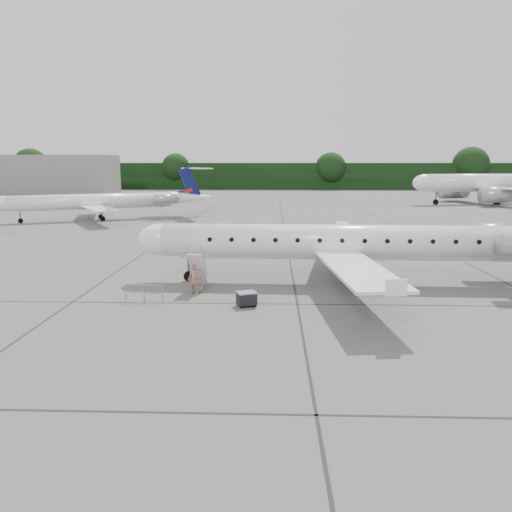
# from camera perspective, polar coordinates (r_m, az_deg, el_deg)

# --- Properties ---
(ground) EXTENTS (320.00, 320.00, 0.00)m
(ground) POSITION_cam_1_polar(r_m,az_deg,el_deg) (26.08, 17.35, -7.00)
(ground) COLOR #5B5B58
(ground) RESTS_ON ground
(treeline) EXTENTS (260.00, 4.00, 8.00)m
(treeline) POSITION_cam_1_polar(r_m,az_deg,el_deg) (154.17, 4.58, 9.08)
(treeline) COLOR black
(treeline) RESTS_ON ground
(terminal_building) EXTENTS (40.00, 14.00, 10.00)m
(terminal_building) POSITION_cam_1_polar(r_m,az_deg,el_deg) (148.11, -23.54, 8.59)
(terminal_building) COLOR gray
(terminal_building) RESTS_ON ground
(main_regional_jet) EXTENTS (30.36, 22.28, 7.63)m
(main_regional_jet) POSITION_cam_1_polar(r_m,az_deg,el_deg) (32.19, 9.95, 3.52)
(main_regional_jet) COLOR white
(main_regional_jet) RESTS_ON ground
(airstair) EXTENTS (0.91, 2.15, 2.39)m
(airstair) POSITION_cam_1_polar(r_m,az_deg,el_deg) (30.76, -6.67, -1.65)
(airstair) COLOR white
(airstair) RESTS_ON ground
(passenger) EXTENTS (0.70, 0.48, 1.85)m
(passenger) POSITION_cam_1_polar(r_m,az_deg,el_deg) (29.66, -7.07, -2.65)
(passenger) COLOR #996553
(passenger) RESTS_ON ground
(safety_railing) EXTENTS (2.17, 0.52, 1.00)m
(safety_railing) POSITION_cam_1_polar(r_m,az_deg,el_deg) (28.59, -12.68, -4.21)
(safety_railing) COLOR gray
(safety_railing) RESTS_ON ground
(baggage_cart) EXTENTS (1.20, 1.09, 0.86)m
(baggage_cart) POSITION_cam_1_polar(r_m,az_deg,el_deg) (27.16, -1.09, -4.88)
(baggage_cart) COLOR black
(baggage_cart) RESTS_ON ground
(bg_narrowbody) EXTENTS (36.95, 30.52, 11.54)m
(bg_narrowbody) POSITION_cam_1_polar(r_m,az_deg,el_deg) (107.08, 24.65, 8.53)
(bg_narrowbody) COLOR white
(bg_narrowbody) RESTS_ON ground
(bg_regional_left) EXTENTS (33.21, 29.39, 7.21)m
(bg_regional_left) POSITION_cam_1_polar(r_m,az_deg,el_deg) (72.12, -18.16, 6.75)
(bg_regional_left) COLOR white
(bg_regional_left) RESTS_ON ground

